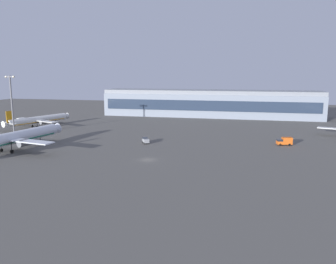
{
  "coord_description": "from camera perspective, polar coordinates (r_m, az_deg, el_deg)",
  "views": [
    {
      "loc": [
        29.15,
        -100.44,
        27.68
      ],
      "look_at": [
        0.17,
        28.8,
        4.0
      ],
      "focal_mm": 36.15,
      "sensor_mm": 36.0,
      "label": 1
    }
  ],
  "objects": [
    {
      "name": "cargo_loader",
      "position": [
        132.67,
        -3.8,
        -1.41
      ],
      "size": [
        3.77,
        4.56,
        2.25
      ],
      "rotation": [
        0.0,
        0.0,
        0.53
      ],
      "color": "gray",
      "rests_on": "ground"
    },
    {
      "name": "airplane_terminal_side",
      "position": [
        130.61,
        -24.97,
        -1.02
      ],
      "size": [
        36.56,
        46.72,
        12.04
      ],
      "rotation": [
        0.0,
        0.0,
        -0.19
      ],
      "color": "silver",
      "rests_on": "ground"
    },
    {
      "name": "apron_light_central",
      "position": [
        160.28,
        -24.86,
        4.64
      ],
      "size": [
        4.8,
        0.9,
        26.17
      ],
      "color": "slate",
      "rests_on": "ground"
    },
    {
      "name": "airplane_mid_apron",
      "position": [
        183.36,
        -21.13,
        1.92
      ],
      "size": [
        28.49,
        36.16,
        9.62
      ],
      "rotation": [
        0.0,
        0.0,
        -0.36
      ],
      "color": "silver",
      "rests_on": "ground"
    },
    {
      "name": "ground_plane",
      "position": [
        108.18,
        -3.44,
        -4.71
      ],
      "size": [
        416.0,
        416.0,
        0.0
      ],
      "primitive_type": "plane",
      "color": "#56544F"
    },
    {
      "name": "catering_truck",
      "position": [
        136.24,
        19.08,
        -1.47
      ],
      "size": [
        6.03,
        3.52,
        3.05
      ],
      "rotation": [
        0.0,
        0.0,
        1.79
      ],
      "color": "#D85919",
      "rests_on": "ground"
    },
    {
      "name": "terminal_building",
      "position": [
        213.83,
        7.09,
        4.8
      ],
      "size": [
        132.49,
        22.4,
        16.4
      ],
      "color": "gray",
      "rests_on": "ground"
    }
  ]
}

